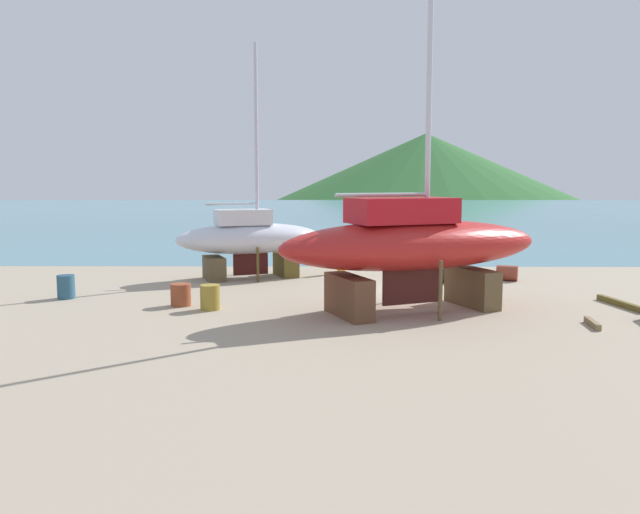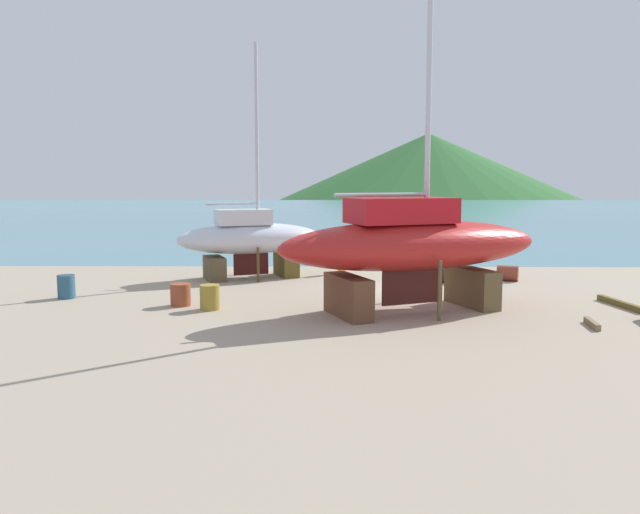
% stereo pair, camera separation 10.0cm
% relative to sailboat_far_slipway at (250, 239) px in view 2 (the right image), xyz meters
% --- Properties ---
extents(ground_plane, '(43.96, 43.96, 0.00)m').
position_rel_sailboat_far_slipway_xyz_m(ground_plane, '(6.37, -7.28, -1.70)').
color(ground_plane, tan).
extents(sea_water, '(151.28, 105.53, 0.01)m').
position_rel_sailboat_far_slipway_xyz_m(sea_water, '(6.37, 56.48, -1.70)').
color(sea_water, teal).
rests_on(sea_water, ground).
extents(headland_hill, '(175.24, 175.24, 38.83)m').
position_rel_sailboat_far_slipway_xyz_m(headland_hill, '(35.83, 183.67, -1.70)').
color(headland_hill, '#2E642F').
rests_on(headland_hill, ground).
extents(sailboat_far_slipway, '(6.76, 4.34, 9.97)m').
position_rel_sailboat_far_slipway_xyz_m(sailboat_far_slipway, '(0.00, 0.00, 0.00)').
color(sailboat_far_slipway, brown).
rests_on(sailboat_far_slipway, ground).
extents(sailboat_large_starboard, '(9.58, 6.23, 15.29)m').
position_rel_sailboat_far_slipway_xyz_m(sailboat_large_starboard, '(6.09, -7.03, 0.48)').
color(sailboat_large_starboard, brown).
rests_on(sailboat_large_starboard, ground).
extents(worker, '(0.44, 0.50, 1.70)m').
position_rel_sailboat_far_slipway_xyz_m(worker, '(3.98, 1.35, -0.82)').
color(worker, orange).
rests_on(worker, ground).
extents(barrel_tipped_center, '(1.03, 0.91, 0.65)m').
position_rel_sailboat_far_slipway_xyz_m(barrel_tipped_center, '(10.98, -0.65, -1.38)').
color(barrel_tipped_center, brown).
rests_on(barrel_tipped_center, ground).
extents(barrel_ochre, '(0.87, 0.87, 0.82)m').
position_rel_sailboat_far_slipway_xyz_m(barrel_ochre, '(-0.50, -6.86, -1.29)').
color(barrel_ochre, olive).
rests_on(barrel_ochre, ground).
extents(barrel_tipped_left, '(0.88, 0.88, 0.75)m').
position_rel_sailboat_far_slipway_xyz_m(barrel_tipped_left, '(-1.61, -6.22, -1.33)').
color(barrel_tipped_left, brown).
rests_on(barrel_tipped_left, ground).
extents(barrel_rust_near, '(0.87, 0.87, 0.85)m').
position_rel_sailboat_far_slipway_xyz_m(barrel_rust_near, '(-6.03, -4.93, -1.28)').
color(barrel_rust_near, '#2B556E').
rests_on(barrel_rust_near, ground).
extents(barrel_tipped_right, '(0.99, 0.74, 0.65)m').
position_rel_sailboat_far_slipway_xyz_m(barrel_tipped_right, '(8.31, -1.22, -1.38)').
color(barrel_tipped_right, '#2E2623').
rests_on(barrel_tipped_right, ground).
extents(timber_long_aft, '(0.58, 2.48, 0.20)m').
position_rel_sailboat_far_slipway_xyz_m(timber_long_aft, '(13.23, -6.19, -1.60)').
color(timber_long_aft, brown).
rests_on(timber_long_aft, ground).
extents(timber_short_cross, '(0.28, 1.22, 0.18)m').
position_rel_sailboat_far_slipway_xyz_m(timber_short_cross, '(11.07, -9.16, -1.61)').
color(timber_short_cross, olive).
rests_on(timber_short_cross, ground).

